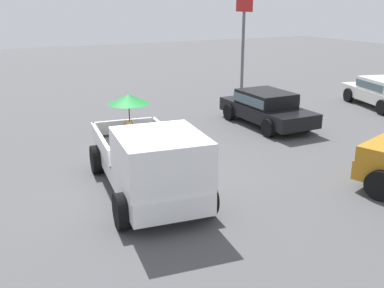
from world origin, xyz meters
The scene contains 5 objects.
ground_plane centered at (0.00, 0.00, 0.00)m, with size 80.00×80.00×0.00m, color #4C4C4F.
pickup_truck_main centered at (0.42, -0.06, 0.96)m, with size 5.25×2.77×2.21m.
parked_sedan_near centered at (-3.86, 13.21, 0.74)m, with size 4.62×2.85×1.33m.
parked_sedan_far centered at (-3.82, 6.61, 0.74)m, with size 4.33×2.04×1.33m.
motel_sign centered at (-10.59, 9.97, 3.54)m, with size 1.40×0.16×5.03m.
Camera 1 is at (9.96, -3.87, 4.67)m, focal length 41.91 mm.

